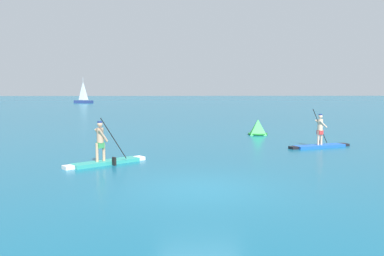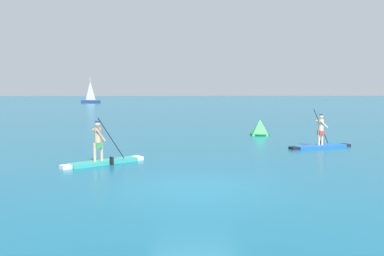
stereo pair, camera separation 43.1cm
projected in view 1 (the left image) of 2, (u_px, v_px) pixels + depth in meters
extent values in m
plane|color=#145B7A|center=(201.00, 188.00, 11.90)|extent=(440.00, 440.00, 0.00)
cube|color=teal|center=(106.00, 162.00, 15.83)|extent=(2.59, 2.21, 0.14)
cube|color=white|center=(139.00, 158.00, 16.86)|extent=(0.55, 0.57, 0.14)
cube|color=white|center=(68.00, 167.00, 14.81)|extent=(0.51, 0.52, 0.14)
cylinder|color=tan|center=(104.00, 152.00, 15.74)|extent=(0.11, 0.11, 0.73)
cylinder|color=tan|center=(97.00, 152.00, 15.55)|extent=(0.11, 0.11, 0.73)
cube|color=#338C4C|center=(100.00, 145.00, 15.62)|extent=(0.34, 0.33, 0.22)
cylinder|color=tan|center=(100.00, 135.00, 15.59)|extent=(0.26, 0.26, 0.59)
sphere|color=tan|center=(100.00, 124.00, 15.55)|extent=(0.21, 0.21, 0.21)
cylinder|color=navy|center=(100.00, 122.00, 15.54)|extent=(0.18, 0.18, 0.06)
cylinder|color=tan|center=(99.00, 135.00, 15.73)|extent=(0.35, 0.30, 0.54)
cylinder|color=tan|center=(103.00, 136.00, 15.51)|extent=(0.35, 0.30, 0.54)
cylinder|color=black|center=(114.00, 139.00, 15.51)|extent=(0.90, 0.76, 1.69)
cube|color=black|center=(114.00, 161.00, 15.59)|extent=(0.19, 0.21, 0.32)
cube|color=blue|center=(319.00, 146.00, 20.56)|extent=(2.89, 1.53, 0.13)
cube|color=black|center=(344.00, 145.00, 21.15)|extent=(0.48, 0.56, 0.13)
cube|color=black|center=(294.00, 148.00, 19.97)|extent=(0.46, 0.49, 0.13)
cylinder|color=beige|center=(321.00, 138.00, 20.56)|extent=(0.11, 0.11, 0.73)
cylinder|color=beige|center=(318.00, 138.00, 20.49)|extent=(0.11, 0.11, 0.73)
cube|color=red|center=(320.00, 132.00, 20.50)|extent=(0.32, 0.29, 0.22)
cylinder|color=beige|center=(320.00, 125.00, 20.47)|extent=(0.26, 0.26, 0.59)
sphere|color=beige|center=(320.00, 116.00, 20.43)|extent=(0.21, 0.21, 0.21)
cylinder|color=navy|center=(320.00, 115.00, 20.42)|extent=(0.18, 0.18, 0.06)
cylinder|color=beige|center=(319.00, 123.00, 20.62)|extent=(0.50, 0.25, 0.44)
cylinder|color=beige|center=(323.00, 124.00, 20.34)|extent=(0.50, 0.25, 0.44)
cylinder|color=black|center=(320.00, 126.00, 21.01)|extent=(0.95, 0.35, 1.81)
cube|color=black|center=(319.00, 143.00, 21.09)|extent=(0.14, 0.22, 0.32)
pyramid|color=green|center=(258.00, 127.00, 26.40)|extent=(1.48, 1.48, 1.00)
torus|color=#167226|center=(258.00, 134.00, 26.44)|extent=(1.28, 1.28, 0.12)
cube|color=navy|center=(84.00, 102.00, 93.66)|extent=(4.71, 2.98, 0.66)
cylinder|color=#B2B2B7|center=(83.00, 89.00, 93.38)|extent=(0.12, 0.12, 5.38)
pyramid|color=white|center=(83.00, 91.00, 93.42)|extent=(1.84, 1.08, 4.39)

